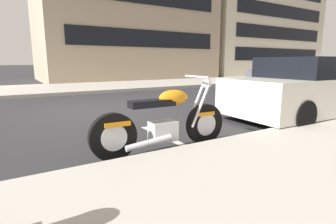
% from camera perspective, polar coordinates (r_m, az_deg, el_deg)
% --- Properties ---
extents(ground_plane, '(260.00, 260.00, 0.00)m').
position_cam_1_polar(ground_plane, '(7.70, -13.02, 0.42)').
color(ground_plane, '#28282B').
extents(sidewalk_far_curb, '(120.00, 5.00, 0.14)m').
position_cam_1_polar(sidewalk_far_curb, '(19.93, 14.84, 6.72)').
color(sidewalk_far_curb, '#ADA89E').
rests_on(sidewalk_far_curb, ground).
extents(parking_stall_stripe, '(0.12, 2.20, 0.01)m').
position_cam_1_polar(parking_stall_stripe, '(4.64, 0.85, -6.02)').
color(parking_stall_stripe, silver).
rests_on(parking_stall_stripe, ground).
extents(parked_motorcycle, '(2.23, 0.62, 1.13)m').
position_cam_1_polar(parked_motorcycle, '(3.98, -0.76, -2.39)').
color(parked_motorcycle, black).
rests_on(parked_motorcycle, ground).
extents(parked_car_mid_block, '(4.54, 2.02, 1.45)m').
position_cam_1_polar(parked_car_mid_block, '(7.43, 28.43, 4.48)').
color(parked_car_mid_block, beige).
rests_on(parked_car_mid_block, ground).
extents(car_opposite_curb, '(4.62, 2.13, 1.38)m').
position_cam_1_polar(car_opposite_curb, '(18.14, 23.65, 7.69)').
color(car_opposite_curb, '#4C515B').
rests_on(car_opposite_curb, ground).
extents(townhouse_near_left, '(13.79, 9.62, 9.22)m').
position_cam_1_polar(townhouse_near_left, '(30.53, 15.75, 16.49)').
color(townhouse_near_left, beige).
rests_on(townhouse_near_left, ground).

